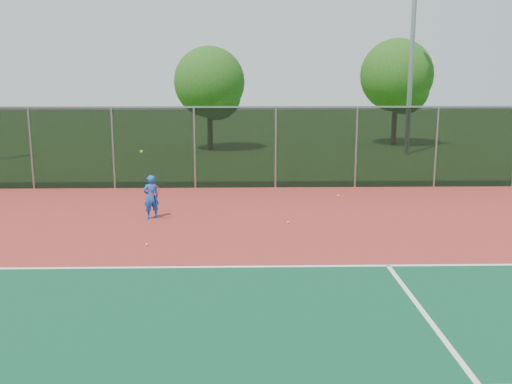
% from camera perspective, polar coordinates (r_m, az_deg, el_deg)
% --- Properties ---
extents(ground, '(120.00, 120.00, 0.00)m').
position_cam_1_polar(ground, '(9.99, 5.92, -13.22)').
color(ground, '#255017').
rests_on(ground, ground).
extents(court_apron, '(30.00, 20.00, 0.02)m').
position_cam_1_polar(court_apron, '(11.82, 4.71, -9.10)').
color(court_apron, '#9C3027').
rests_on(court_apron, ground).
extents(court_lines, '(22.10, 13.05, 0.00)m').
position_cam_1_polar(court_lines, '(8.84, 21.15, -17.29)').
color(court_lines, white).
rests_on(court_lines, court_apron).
extents(fence_back, '(30.00, 0.06, 3.03)m').
position_cam_1_polar(fence_back, '(21.18, 1.97, 4.56)').
color(fence_back, black).
rests_on(fence_back, court_apron).
extents(tennis_player, '(0.59, 0.65, 2.01)m').
position_cam_1_polar(tennis_player, '(17.00, -10.45, -0.46)').
color(tennis_player, blue).
rests_on(tennis_player, court_apron).
extents(practice_ball_0, '(0.07, 0.07, 0.07)m').
position_cam_1_polar(practice_ball_0, '(19.97, 8.24, -0.39)').
color(practice_ball_0, '#C1E81B').
rests_on(practice_ball_0, court_apron).
extents(practice_ball_3, '(0.07, 0.07, 0.07)m').
position_cam_1_polar(practice_ball_3, '(14.43, -10.86, -5.20)').
color(practice_ball_3, '#C1E81B').
rests_on(practice_ball_3, court_apron).
extents(practice_ball_5, '(0.07, 0.07, 0.07)m').
position_cam_1_polar(practice_ball_5, '(16.29, 3.24, -3.05)').
color(practice_ball_5, '#C1E81B').
rests_on(practice_ball_5, court_apron).
extents(floodlight_n, '(0.90, 0.40, 11.57)m').
position_cam_1_polar(floodlight_n, '(31.32, 15.44, 15.63)').
color(floodlight_n, gray).
rests_on(floodlight_n, ground).
extents(tree_back_left, '(3.89, 3.89, 5.71)m').
position_cam_1_polar(tree_back_left, '(31.86, -4.52, 10.58)').
color(tree_back_left, '#3B2815').
rests_on(tree_back_left, ground).
extents(tree_back_mid, '(4.26, 4.26, 6.26)m').
position_cam_1_polar(tree_back_mid, '(35.09, 14.04, 10.93)').
color(tree_back_mid, '#3B2815').
rests_on(tree_back_mid, ground).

